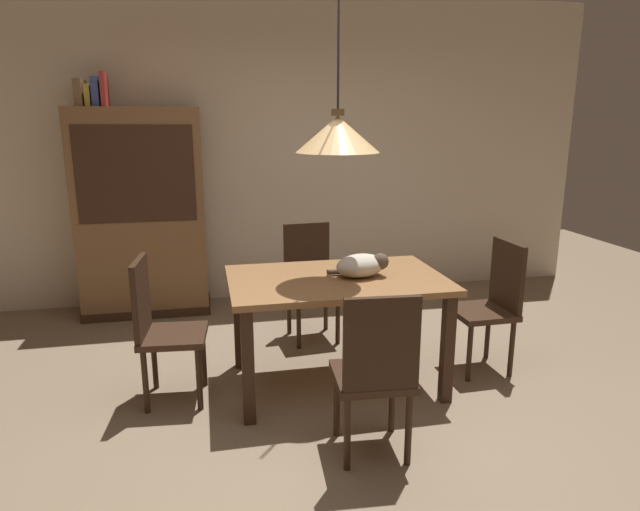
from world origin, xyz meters
TOP-DOWN VIEW (x-y plane):
  - ground at (0.00, 0.00)m, footprint 10.00×10.00m
  - back_wall at (0.00, 2.65)m, footprint 6.40×0.10m
  - dining_table at (0.11, 0.56)m, footprint 1.40×0.90m
  - chair_right_side at (1.24, 0.56)m, footprint 0.41×0.41m
  - chair_left_side at (-1.01, 0.57)m, footprint 0.43×0.43m
  - chair_near_front at (0.11, -0.32)m, footprint 0.43×0.43m
  - chair_far_back at (0.11, 1.44)m, footprint 0.43×0.43m
  - cat_sleeping at (0.28, 0.54)m, footprint 0.40×0.30m
  - pendant_lamp at (0.11, 0.56)m, footprint 0.52×0.52m
  - hutch_bookcase at (-1.26, 2.32)m, footprint 1.12×0.45m
  - book_brown_thick at (-1.67, 2.32)m, footprint 0.06×0.24m
  - book_yellow_short at (-1.61, 2.32)m, footprint 0.04×0.20m
  - book_blue_wide at (-1.54, 2.32)m, footprint 0.06×0.24m
  - book_red_tall at (-1.48, 2.32)m, footprint 0.04×0.22m

SIDE VIEW (x-z plane):
  - ground at x=0.00m, z-range 0.00..0.00m
  - chair_right_side at x=1.24m, z-range 0.05..0.98m
  - chair_left_side at x=-1.01m, z-range 0.05..0.98m
  - chair_near_front at x=0.11m, z-range 0.05..0.98m
  - chair_far_back at x=0.11m, z-range 0.05..0.98m
  - dining_table at x=0.11m, z-range 0.27..1.02m
  - cat_sleeping at x=0.28m, z-range 0.75..0.90m
  - hutch_bookcase at x=-1.26m, z-range -0.04..1.81m
  - back_wall at x=0.00m, z-range 0.00..2.90m
  - pendant_lamp at x=0.11m, z-range 1.01..2.31m
  - book_yellow_short at x=-1.61m, z-range 1.85..2.03m
  - book_brown_thick at x=-1.67m, z-range 1.85..2.07m
  - book_blue_wide at x=-1.54m, z-range 1.85..2.09m
  - book_red_tall at x=-1.48m, z-range 1.85..2.13m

